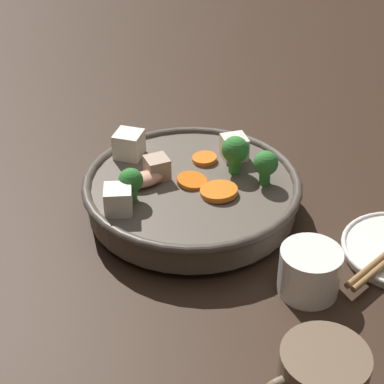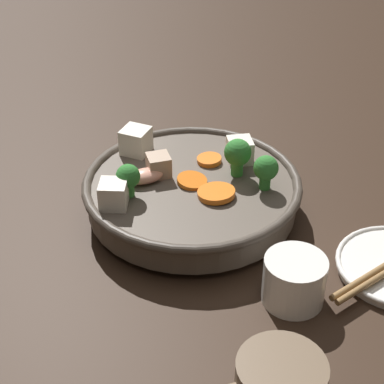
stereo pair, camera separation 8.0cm
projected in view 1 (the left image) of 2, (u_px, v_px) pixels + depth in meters
name	position (u px, v px, depth m)	size (l,w,h in m)	color
ground_plane	(192.00, 212.00, 0.82)	(3.00, 3.00, 0.00)	black
stirfry_bowl	(192.00, 190.00, 0.80)	(0.27, 0.27, 0.10)	#51473D
tea_cup	(309.00, 271.00, 0.69)	(0.07, 0.07, 0.05)	white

